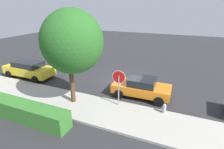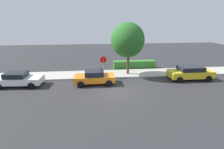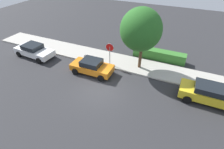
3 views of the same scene
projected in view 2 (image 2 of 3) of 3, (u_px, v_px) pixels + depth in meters
name	position (u px, v px, depth m)	size (l,w,h in m)	color
ground_plane	(115.00, 91.00, 15.83)	(60.00, 60.00, 0.00)	#2D2D30
sidewalk_curb	(110.00, 74.00, 20.40)	(32.00, 2.89, 0.14)	#B2ADA3
stop_sign	(103.00, 63.00, 18.89)	(0.82, 0.08, 2.44)	gray
parked_car_orange	(94.00, 77.00, 17.31)	(3.98, 2.00, 1.40)	orange
parked_car_white	(18.00, 79.00, 16.83)	(4.54, 2.23, 1.38)	white
parked_car_yellow	(190.00, 73.00, 18.57)	(4.57, 1.98, 1.46)	yellow
street_tree_near_corner	(128.00, 40.00, 18.97)	(3.67, 3.67, 5.93)	#513823
fire_hydrant	(78.00, 76.00, 18.84)	(0.30, 0.22, 0.72)	#A5A5A8
front_yard_hedge	(134.00, 65.00, 22.79)	(5.47, 0.96, 1.01)	#387A2D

